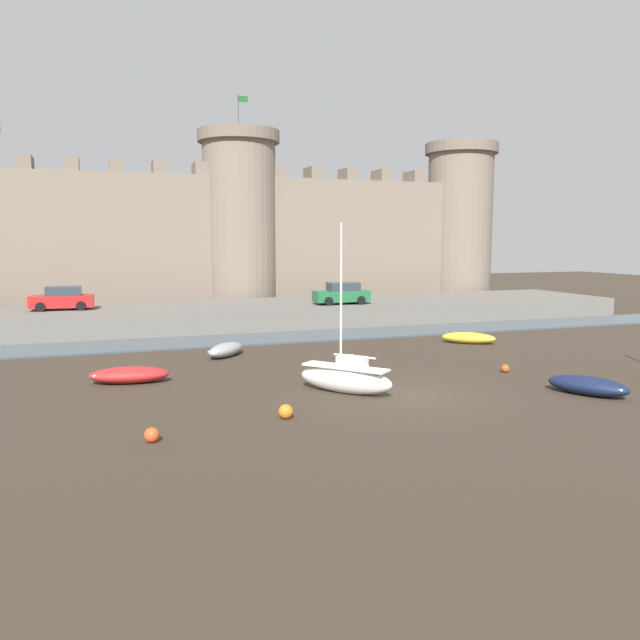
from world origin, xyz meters
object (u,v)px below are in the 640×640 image
(mooring_buoy_mid_mud, at_px, (286,412))
(mooring_buoy_near_shore, at_px, (505,368))
(car_quay_centre_west, at_px, (342,294))
(mooring_buoy_off_centre, at_px, (152,435))
(rowboat_midflat_centre, at_px, (129,375))
(rowboat_near_channel_left, at_px, (226,349))
(mooring_buoy_near_channel, at_px, (351,359))
(car_quay_centre_east, at_px, (62,299))
(rowboat_foreground_centre, at_px, (588,385))
(sailboat_midflat_left, at_px, (346,377))
(rowboat_near_channel_right, at_px, (469,338))

(mooring_buoy_mid_mud, bearing_deg, mooring_buoy_near_shore, 18.66)
(mooring_buoy_mid_mud, relative_size, car_quay_centre_west, 0.12)
(mooring_buoy_near_shore, relative_size, car_quay_centre_west, 0.09)
(mooring_buoy_off_centre, bearing_deg, rowboat_midflat_centre, 92.23)
(rowboat_near_channel_left, relative_size, mooring_buoy_near_channel, 6.13)
(car_quay_centre_east, bearing_deg, mooring_buoy_near_channel, -49.34)
(mooring_buoy_mid_mud, bearing_deg, car_quay_centre_east, 108.78)
(mooring_buoy_near_shore, bearing_deg, car_quay_centre_west, 93.36)
(mooring_buoy_off_centre, height_order, mooring_buoy_mid_mud, mooring_buoy_mid_mud)
(car_quay_centre_west, bearing_deg, rowboat_foreground_centre, -86.03)
(sailboat_midflat_left, height_order, mooring_buoy_off_centre, sailboat_midflat_left)
(mooring_buoy_near_shore, distance_m, mooring_buoy_off_centre, 17.44)
(mooring_buoy_near_shore, bearing_deg, rowboat_near_channel_right, 69.26)
(rowboat_foreground_centre, bearing_deg, car_quay_centre_west, 93.97)
(car_quay_centre_east, bearing_deg, rowboat_near_channel_left, -55.64)
(rowboat_near_channel_left, relative_size, mooring_buoy_off_centre, 6.28)
(rowboat_near_channel_right, bearing_deg, rowboat_foreground_centre, -100.92)
(sailboat_midflat_left, height_order, car_quay_centre_east, sailboat_midflat_left)
(rowboat_foreground_centre, height_order, mooring_buoy_near_shore, rowboat_foreground_centre)
(rowboat_near_channel_left, distance_m, mooring_buoy_off_centre, 14.44)
(sailboat_midflat_left, xyz_separation_m, mooring_buoy_mid_mud, (-3.35, -2.79, -0.41))
(mooring_buoy_near_shore, xyz_separation_m, car_quay_centre_west, (-1.10, 18.78, 2.09))
(car_quay_centre_west, bearing_deg, mooring_buoy_off_centre, -122.96)
(sailboat_midflat_left, bearing_deg, car_quay_centre_west, 69.37)
(mooring_buoy_near_shore, distance_m, mooring_buoy_mid_mud, 12.67)
(mooring_buoy_near_channel, distance_m, car_quay_centre_east, 22.39)
(mooring_buoy_near_channel, relative_size, mooring_buoy_off_centre, 1.02)
(car_quay_centre_west, bearing_deg, rowboat_near_channel_left, -135.90)
(rowboat_midflat_centre, height_order, car_quay_centre_west, car_quay_centre_west)
(sailboat_midflat_left, relative_size, mooring_buoy_mid_mud, 13.46)
(rowboat_foreground_centre, distance_m, sailboat_midflat_left, 9.84)
(rowboat_foreground_centre, bearing_deg, rowboat_near_channel_right, 79.08)
(mooring_buoy_near_shore, height_order, car_quay_centre_west, car_quay_centre_west)
(rowboat_midflat_centre, bearing_deg, sailboat_midflat_left, -29.79)
(mooring_buoy_near_shore, distance_m, mooring_buoy_near_channel, 7.53)
(mooring_buoy_off_centre, xyz_separation_m, car_quay_centre_west, (15.54, 23.97, 2.04))
(mooring_buoy_near_channel, distance_m, mooring_buoy_off_centre, 14.26)
(rowboat_foreground_centre, distance_m, car_quay_centre_west, 23.70)
(rowboat_near_channel_left, xyz_separation_m, mooring_buoy_near_channel, (5.70, -4.00, -0.14))
(mooring_buoy_near_shore, xyz_separation_m, mooring_buoy_near_channel, (-6.10, 4.41, 0.05))
(rowboat_near_channel_right, distance_m, rowboat_near_channel_left, 14.78)
(rowboat_foreground_centre, distance_m, mooring_buoy_mid_mud, 12.56)
(rowboat_midflat_centre, bearing_deg, rowboat_near_channel_right, 12.24)
(rowboat_near_channel_right, relative_size, car_quay_centre_west, 0.77)
(mooring_buoy_mid_mud, bearing_deg, sailboat_midflat_left, 39.78)
(sailboat_midflat_left, height_order, mooring_buoy_mid_mud, sailboat_midflat_left)
(rowboat_near_channel_left, bearing_deg, mooring_buoy_off_centre, -109.60)
(rowboat_near_channel_left, xyz_separation_m, mooring_buoy_off_centre, (-4.84, -13.60, -0.15))
(sailboat_midflat_left, bearing_deg, mooring_buoy_near_shore, 8.30)
(car_quay_centre_east, height_order, car_quay_centre_west, same)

